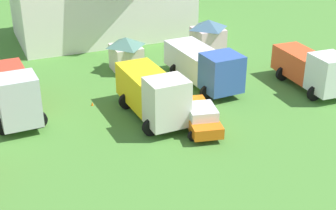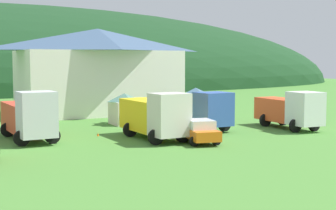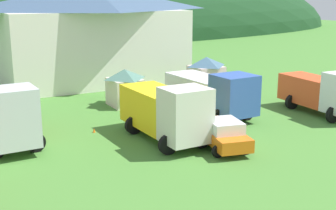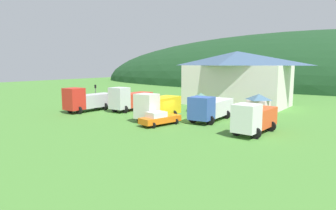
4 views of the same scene
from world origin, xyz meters
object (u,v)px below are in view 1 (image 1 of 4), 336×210
Objects in this scene: box_truck_blue at (204,65)px; traffic_cone_near_pickup at (92,105)px; play_shed_pink at (208,36)px; tow_truck_silver at (13,92)px; flatbed_truck_yellow at (153,93)px; play_shed_cream at (126,53)px; heavy_rig_white at (312,68)px; service_pickup_orange at (200,116)px.

box_truck_blue is 9.03m from traffic_cone_near_pickup.
tow_truck_silver reaches higher than play_shed_pink.
play_shed_pink is at bearing 135.68° from flatbed_truck_yellow.
play_shed_cream is 6.98m from box_truck_blue.
heavy_rig_white is (7.00, -3.83, 0.02)m from box_truck_blue.
box_truck_blue is (-3.81, -6.67, 0.09)m from play_shed_pink.
flatbed_truck_yellow is 12.65m from heavy_rig_white.
service_pickup_orange is at bearing -47.48° from traffic_cone_near_pickup.
service_pickup_orange is (-10.44, -2.22, -0.86)m from heavy_rig_white.
service_pickup_orange reaches higher than traffic_cone_near_pickup.
play_shed_pink is at bearing 162.59° from service_pickup_orange.
flatbed_truck_yellow reaches higher than play_shed_cream.
tow_truck_silver is 1.45× the size of service_pickup_orange.
play_shed_cream is at bearing -143.20° from box_truck_blue.
play_shed_cream is 8.33m from play_shed_pink.
box_truck_blue reaches higher than traffic_cone_near_pickup.
tow_truck_silver is (-9.57, -5.18, 0.34)m from play_shed_cream.
heavy_rig_white is at bearing 58.84° from box_truck_blue.
box_truck_blue is at bearing 162.63° from service_pickup_orange.
box_truck_blue is 7.01m from service_pickup_orange.
play_shed_pink is 5.89× the size of traffic_cone_near_pickup.
play_shed_pink is 7.68m from box_truck_blue.
box_truck_blue is (5.65, 3.62, -0.15)m from flatbed_truck_yellow.
play_shed_pink is at bearing 108.01° from tow_truck_silver.
box_truck_blue is 1.18× the size of heavy_rig_white.
tow_truck_silver is at bearing -98.36° from heavy_rig_white.
heavy_rig_white is 13.26× the size of traffic_cone_near_pickup.
play_shed_pink reaches higher than play_shed_cream.
play_shed_pink is 0.44× the size of heavy_rig_white.
flatbed_truck_yellow is at bearing -59.82° from box_truck_blue.
tow_truck_silver is 13.99m from box_truck_blue.
box_truck_blue is 1.52× the size of service_pickup_orange.
box_truck_blue reaches higher than service_pickup_orange.
play_shed_cream is 0.36× the size of tow_truck_silver.
play_shed_cream is at bearing -162.84° from service_pickup_orange.
flatbed_truck_yellow is 3.43m from service_pickup_orange.
flatbed_truck_yellow is at bearing -47.38° from traffic_cone_near_pickup.
tow_truck_silver reaches higher than play_shed_cream.
service_pickup_orange is (10.55, -6.27, -0.97)m from tow_truck_silver.
service_pickup_orange is 8.08m from traffic_cone_near_pickup.
heavy_rig_white is at bearing -73.08° from play_shed_pink.
play_shed_cream is 9.11m from flatbed_truck_yellow.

